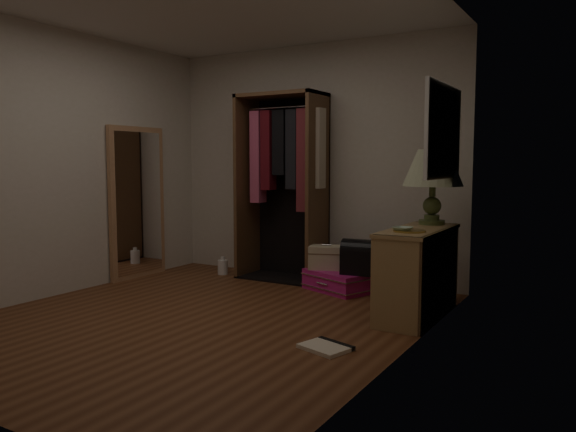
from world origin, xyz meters
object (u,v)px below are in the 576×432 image
(pink_suitcase, at_px, (340,280))
(white_jug, at_px, (223,267))
(console_bookshelf, at_px, (419,270))
(black_bag, at_px, (358,256))
(floor_mirror, at_px, (137,203))
(train_case, at_px, (326,257))
(open_wardrobe, at_px, (285,170))
(table_lamp, at_px, (433,170))

(pink_suitcase, bearing_deg, white_jug, -160.71)
(console_bookshelf, relative_size, white_jug, 5.43)
(pink_suitcase, relative_size, black_bag, 2.32)
(floor_mirror, distance_m, train_case, 2.24)
(open_wardrobe, height_order, train_case, open_wardrobe)
(console_bookshelf, relative_size, pink_suitcase, 1.39)
(floor_mirror, xyz_separation_m, white_jug, (0.74, 0.60, -0.76))
(white_jug, bearing_deg, console_bookshelf, -12.54)
(floor_mirror, distance_m, table_lamp, 3.29)
(console_bookshelf, distance_m, open_wardrobe, 2.07)
(white_jug, bearing_deg, pink_suitcase, -2.19)
(white_jug, bearing_deg, table_lamp, -4.98)
(open_wardrobe, distance_m, pink_suitcase, 1.38)
(floor_mirror, bearing_deg, open_wardrobe, 27.43)
(train_case, bearing_deg, black_bag, -32.65)
(console_bookshelf, height_order, pink_suitcase, console_bookshelf)
(pink_suitcase, height_order, black_bag, black_bag)
(table_lamp, bearing_deg, train_case, 171.08)
(floor_mirror, xyz_separation_m, black_bag, (2.50, 0.47, -0.47))
(floor_mirror, bearing_deg, console_bookshelf, 0.77)
(pink_suitcase, xyz_separation_m, black_bag, (0.23, -0.07, 0.28))
(floor_mirror, distance_m, white_jug, 1.22)
(console_bookshelf, bearing_deg, train_case, 155.49)
(console_bookshelf, xyz_separation_m, train_case, (-1.13, 0.52, -0.06))
(console_bookshelf, height_order, black_bag, console_bookshelf)
(pink_suitcase, bearing_deg, table_lamp, 12.13)
(pink_suitcase, height_order, train_case, train_case)
(console_bookshelf, distance_m, floor_mirror, 3.27)
(train_case, bearing_deg, open_wardrobe, 141.66)
(floor_mirror, bearing_deg, train_case, 14.91)
(table_lamp, bearing_deg, open_wardrobe, 167.57)
(floor_mirror, bearing_deg, black_bag, 10.62)
(pink_suitcase, height_order, white_jug, same)
(pink_suitcase, distance_m, table_lamp, 1.50)
(open_wardrobe, relative_size, train_case, 4.93)
(table_lamp, distance_m, white_jug, 2.77)
(train_case, height_order, table_lamp, table_lamp)
(floor_mirror, relative_size, train_case, 4.09)
(pink_suitcase, relative_size, table_lamp, 1.17)
(table_lamp, bearing_deg, pink_suitcase, 170.66)
(floor_mirror, distance_m, black_bag, 2.59)
(console_bookshelf, xyz_separation_m, black_bag, (-0.74, 0.43, -0.01))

